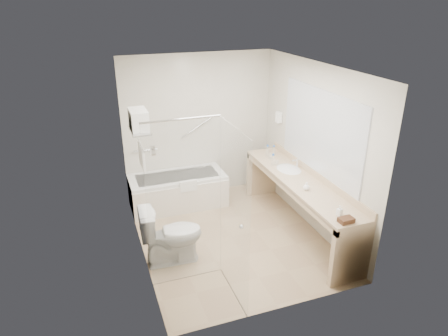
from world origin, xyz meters
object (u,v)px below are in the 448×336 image
object	(u,v)px
bathtub	(178,190)
amenity_basket	(346,220)
toilet	(172,235)
water_bottle_left	(267,151)
vanity_counter	(299,192)

from	to	relation	value
bathtub	amenity_basket	size ratio (longest dim) A/B	8.88
toilet	amenity_basket	xyz separation A→B (m)	(1.88, -1.12, 0.48)
amenity_basket	water_bottle_left	distance (m)	2.26
toilet	water_bottle_left	bearing A→B (deg)	-56.16
toilet	water_bottle_left	size ratio (longest dim) A/B	4.13
bathtub	amenity_basket	bearing A→B (deg)	-61.50
bathtub	vanity_counter	world-z (taller)	vanity_counter
toilet	amenity_basket	world-z (taller)	amenity_basket
vanity_counter	toilet	distance (m)	1.99
vanity_counter	toilet	xyz separation A→B (m)	(-1.97, -0.13, -0.24)
bathtub	toilet	size ratio (longest dim) A/B	1.94
bathtub	amenity_basket	xyz separation A→B (m)	(1.43, -2.64, 0.60)
bathtub	water_bottle_left	world-z (taller)	water_bottle_left
bathtub	vanity_counter	distance (m)	2.09
vanity_counter	water_bottle_left	xyz separation A→B (m)	(-0.05, 1.01, 0.30)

